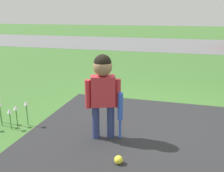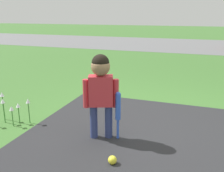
{
  "view_description": "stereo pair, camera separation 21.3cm",
  "coord_description": "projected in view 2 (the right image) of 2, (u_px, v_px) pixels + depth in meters",
  "views": [
    {
      "loc": [
        0.13,
        -3.24,
        1.5
      ],
      "look_at": [
        -0.74,
        -0.14,
        0.56
      ],
      "focal_mm": 40.0,
      "sensor_mm": 36.0,
      "label": 1
    },
    {
      "loc": [
        0.33,
        -3.17,
        1.5
      ],
      "look_at": [
        -0.74,
        -0.14,
        0.56
      ],
      "focal_mm": 40.0,
      "sensor_mm": 36.0,
      "label": 2
    }
  ],
  "objects": [
    {
      "name": "street_strip",
      "position": [
        194.0,
        45.0,
        12.29
      ],
      "size": [
        40.0,
        6.0,
        0.01
      ],
      "color": "slate",
      "rests_on": "ground"
    },
    {
      "name": "baseball_bat",
      "position": [
        118.0,
        109.0,
        2.99
      ],
      "size": [
        0.07,
        0.07,
        0.61
      ],
      "color": "blue",
      "rests_on": "ground"
    },
    {
      "name": "flower_bed",
      "position": [
        4.0,
        104.0,
        3.45
      ],
      "size": [
        0.69,
        0.39,
        0.42
      ],
      "color": "#38702D",
      "rests_on": "ground"
    },
    {
      "name": "ground_plane",
      "position": [
        167.0,
        128.0,
        3.4
      ],
      "size": [
        60.0,
        60.0,
        0.0
      ],
      "primitive_type": "plane",
      "color": "#3D6B2D"
    },
    {
      "name": "child",
      "position": [
        101.0,
        85.0,
        2.95
      ],
      "size": [
        0.41,
        0.25,
        1.05
      ],
      "rotation": [
        0.0,
        0.0,
        0.36
      ],
      "color": "navy",
      "rests_on": "ground"
    },
    {
      "name": "sports_ball",
      "position": [
        112.0,
        160.0,
        2.57
      ],
      "size": [
        0.09,
        0.09,
        0.09
      ],
      "color": "yellow",
      "rests_on": "ground"
    }
  ]
}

